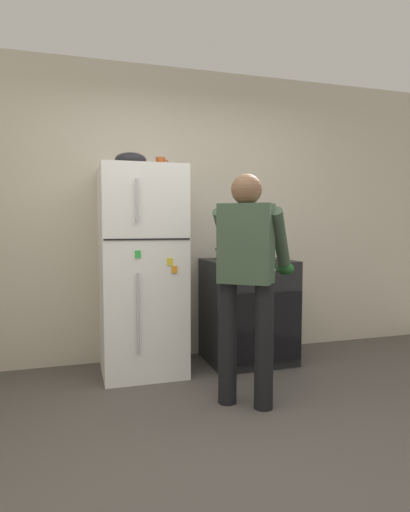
{
  "coord_description": "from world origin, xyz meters",
  "views": [
    {
      "loc": [
        -0.93,
        -2.07,
        1.26
      ],
      "look_at": [
        0.11,
        1.32,
        1.0
      ],
      "focal_mm": 30.27,
      "sensor_mm": 36.0,
      "label": 1
    }
  ],
  "objects_px": {
    "coffee_mug": "(161,163)",
    "pepper_mill": "(269,248)",
    "refrigerator": "(142,271)",
    "person_cook": "(247,269)",
    "red_pot": "(234,253)",
    "mixing_bowl": "(131,160)",
    "stove_range": "(248,311)"
  },
  "relations": [
    {
      "from": "coffee_mug",
      "to": "pepper_mill",
      "type": "bearing_deg",
      "value": 7.81
    },
    {
      "from": "refrigerator",
      "to": "person_cook",
      "type": "bearing_deg",
      "value": -56.32
    },
    {
      "from": "coffee_mug",
      "to": "pepper_mill",
      "type": "height_order",
      "value": "coffee_mug"
    },
    {
      "from": "person_cook",
      "to": "red_pot",
      "type": "bearing_deg",
      "value": 75.45
    },
    {
      "from": "pepper_mill",
      "to": "person_cook",
      "type": "bearing_deg",
      "value": -121.81
    },
    {
      "from": "refrigerator",
      "to": "mixing_bowl",
      "type": "height_order",
      "value": "mixing_bowl"
    },
    {
      "from": "person_cook",
      "to": "pepper_mill",
      "type": "xyz_separation_m",
      "value": [
        0.68,
        1.1,
        0.08
      ]
    },
    {
      "from": "stove_range",
      "to": "mixing_bowl",
      "type": "height_order",
      "value": "mixing_bowl"
    },
    {
      "from": "stove_range",
      "to": "red_pot",
      "type": "distance_m",
      "value": 0.56
    },
    {
      "from": "stove_range",
      "to": "pepper_mill",
      "type": "distance_m",
      "value": 0.67
    },
    {
      "from": "stove_range",
      "to": "red_pot",
      "type": "height_order",
      "value": "red_pot"
    },
    {
      "from": "mixing_bowl",
      "to": "coffee_mug",
      "type": "bearing_deg",
      "value": 10.78
    },
    {
      "from": "stove_range",
      "to": "red_pot",
      "type": "relative_size",
      "value": 2.82
    },
    {
      "from": "red_pot",
      "to": "stove_range",
      "type": "bearing_deg",
      "value": 13.92
    },
    {
      "from": "mixing_bowl",
      "to": "pepper_mill",
      "type": "bearing_deg",
      "value": 8.39
    },
    {
      "from": "refrigerator",
      "to": "coffee_mug",
      "type": "relative_size",
      "value": 15.51
    },
    {
      "from": "refrigerator",
      "to": "person_cook",
      "type": "distance_m",
      "value": 1.08
    },
    {
      "from": "stove_range",
      "to": "red_pot",
      "type": "xyz_separation_m",
      "value": [
        -0.16,
        -0.04,
        0.54
      ]
    },
    {
      "from": "refrigerator",
      "to": "pepper_mill",
      "type": "relative_size",
      "value": 9.58
    },
    {
      "from": "red_pot",
      "to": "pepper_mill",
      "type": "xyz_separation_m",
      "value": [
        0.46,
        0.25,
        0.03
      ]
    },
    {
      "from": "stove_range",
      "to": "pepper_mill",
      "type": "relative_size",
      "value": 5.2
    },
    {
      "from": "person_cook",
      "to": "mixing_bowl",
      "type": "distance_m",
      "value": 1.4
    },
    {
      "from": "red_pot",
      "to": "coffee_mug",
      "type": "distance_m",
      "value": 1.01
    },
    {
      "from": "red_pot",
      "to": "coffee_mug",
      "type": "bearing_deg",
      "value": 171.03
    },
    {
      "from": "refrigerator",
      "to": "stove_range",
      "type": "relative_size",
      "value": 1.84
    },
    {
      "from": "red_pot",
      "to": "coffee_mug",
      "type": "xyz_separation_m",
      "value": [
        -0.63,
        0.1,
        0.78
      ]
    },
    {
      "from": "person_cook",
      "to": "stove_range",
      "type": "bearing_deg",
      "value": 66.79
    },
    {
      "from": "coffee_mug",
      "to": "person_cook",
      "type": "bearing_deg",
      "value": -66.36
    },
    {
      "from": "red_pot",
      "to": "coffee_mug",
      "type": "height_order",
      "value": "coffee_mug"
    },
    {
      "from": "refrigerator",
      "to": "person_cook",
      "type": "relative_size",
      "value": 1.09
    },
    {
      "from": "red_pot",
      "to": "pepper_mill",
      "type": "relative_size",
      "value": 1.85
    },
    {
      "from": "stove_range",
      "to": "mixing_bowl",
      "type": "distance_m",
      "value": 1.7
    }
  ]
}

